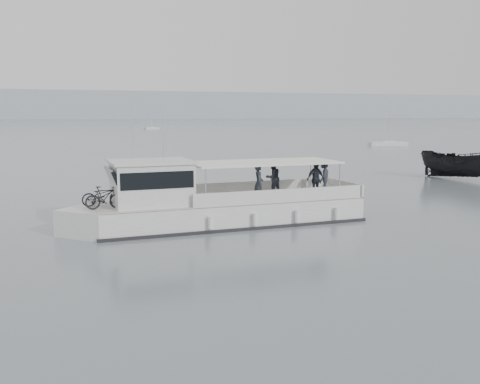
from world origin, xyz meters
name	(u,v)px	position (x,y,z in m)	size (l,w,h in m)	color
ground	(145,221)	(0.00, 0.00, 0.00)	(1400.00, 1400.00, 0.00)	slate
headland	(56,105)	(0.00, 560.00, 14.00)	(1400.00, 90.00, 28.00)	#939EA8
tour_boat	(205,205)	(2.70, -2.03, 1.05)	(15.32, 4.16, 6.40)	silver
dark_motorboat	(456,164)	(28.13, 9.60, 1.26)	(2.46, 6.54, 2.53)	black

